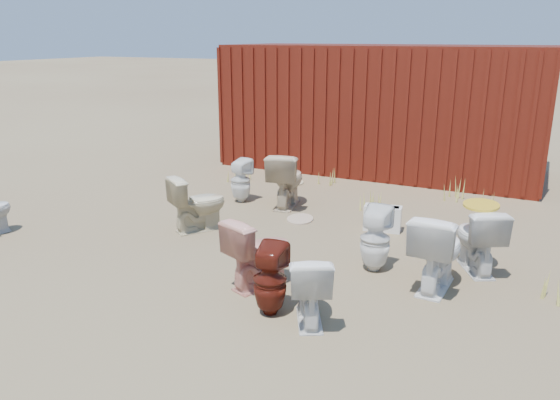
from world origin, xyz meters
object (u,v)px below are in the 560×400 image
at_px(toilet_back_e, 375,239).
at_px(loose_tank, 383,218).
at_px(toilet_front_c, 309,287).
at_px(toilet_back_beige_left, 286,179).
at_px(toilet_front_maroon, 270,280).
at_px(shipping_container, 382,108).
at_px(toilet_back_yellowlid, 477,239).
at_px(toilet_back_a, 241,181).
at_px(toilet_front_e, 437,250).
at_px(toilet_front_pink, 260,252).
at_px(toilet_back_beige_right, 198,203).

distance_m(toilet_back_e, loose_tank, 1.37).
xyz_separation_m(toilet_front_c, toilet_back_beige_left, (-1.74, 3.16, 0.08)).
bearing_deg(toilet_front_maroon, shipping_container, -88.96).
bearing_deg(toilet_back_yellowlid, toilet_back_a, -45.06).
xyz_separation_m(toilet_front_c, toilet_front_e, (0.92, 1.24, 0.07)).
relative_size(toilet_front_pink, toilet_front_c, 1.11).
bearing_deg(loose_tank, toilet_front_c, -96.46).
bearing_deg(loose_tank, toilet_back_beige_left, 157.43).
height_order(toilet_front_pink, toilet_front_e, toilet_front_e).
xyz_separation_m(toilet_front_c, loose_tank, (-0.07, 2.73, -0.17)).
xyz_separation_m(shipping_container, toilet_front_maroon, (0.78, -6.41, -0.85)).
xyz_separation_m(toilet_back_beige_left, toilet_back_beige_right, (-0.60, -1.52, -0.05)).
distance_m(toilet_front_pink, loose_tank, 2.37).
height_order(toilet_front_e, loose_tank, toilet_front_e).
bearing_deg(toilet_back_a, toilet_front_pink, 134.32).
height_order(toilet_back_beige_right, loose_tank, toilet_back_beige_right).
relative_size(shipping_container, toilet_front_pink, 7.81).
xyz_separation_m(toilet_front_e, toilet_back_e, (-0.71, 0.16, -0.05)).
bearing_deg(toilet_back_beige_right, shipping_container, -70.97).
bearing_deg(toilet_front_e, toilet_back_yellowlid, -112.81).
bearing_deg(toilet_back_beige_right, toilet_front_c, 177.96).
relative_size(toilet_front_e, toilet_back_a, 1.20).
distance_m(toilet_front_pink, toilet_front_c, 0.90).
bearing_deg(toilet_front_maroon, toilet_back_yellowlid, -135.99).
distance_m(toilet_back_a, toilet_back_beige_right, 1.42).
bearing_deg(toilet_front_c, toilet_front_e, -154.36).
relative_size(toilet_back_a, toilet_back_e, 0.93).
distance_m(toilet_front_e, toilet_back_e, 0.73).
bearing_deg(loose_tank, toilet_back_e, -85.92).
height_order(toilet_front_maroon, toilet_back_e, toilet_back_e).
height_order(shipping_container, toilet_back_yellowlid, shipping_container).
xyz_separation_m(toilet_front_maroon, toilet_front_e, (1.31, 1.28, 0.07)).
bearing_deg(toilet_back_a, toilet_back_beige_right, 106.77).
distance_m(toilet_back_yellowlid, loose_tank, 1.57).
bearing_deg(toilet_front_c, toilet_back_beige_left, -88.91).
distance_m(toilet_front_e, toilet_back_yellowlid, 0.74).
relative_size(toilet_back_beige_left, toilet_back_yellowlid, 1.13).
bearing_deg(shipping_container, toilet_front_c, -79.65).
xyz_separation_m(toilet_back_e, loose_tank, (-0.28, 1.33, -0.20)).
xyz_separation_m(shipping_container, toilet_front_pink, (0.40, -5.90, -0.82)).
bearing_deg(toilet_back_a, toilet_back_e, 159.05).
xyz_separation_m(shipping_container, toilet_back_a, (-1.33, -3.32, -0.85)).
xyz_separation_m(toilet_front_pink, toilet_back_e, (0.98, 0.92, -0.01)).
bearing_deg(toilet_front_e, toilet_back_a, -24.67).
xyz_separation_m(toilet_front_maroon, toilet_back_beige_left, (-1.35, 3.20, 0.08)).
height_order(toilet_front_maroon, toilet_back_beige_left, toilet_back_beige_left).
relative_size(toilet_front_pink, toilet_back_yellowlid, 1.00).
bearing_deg(toilet_back_e, shipping_container, -73.66).
bearing_deg(toilet_front_pink, toilet_back_a, -34.17).
relative_size(toilet_front_c, toilet_back_beige_right, 0.90).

